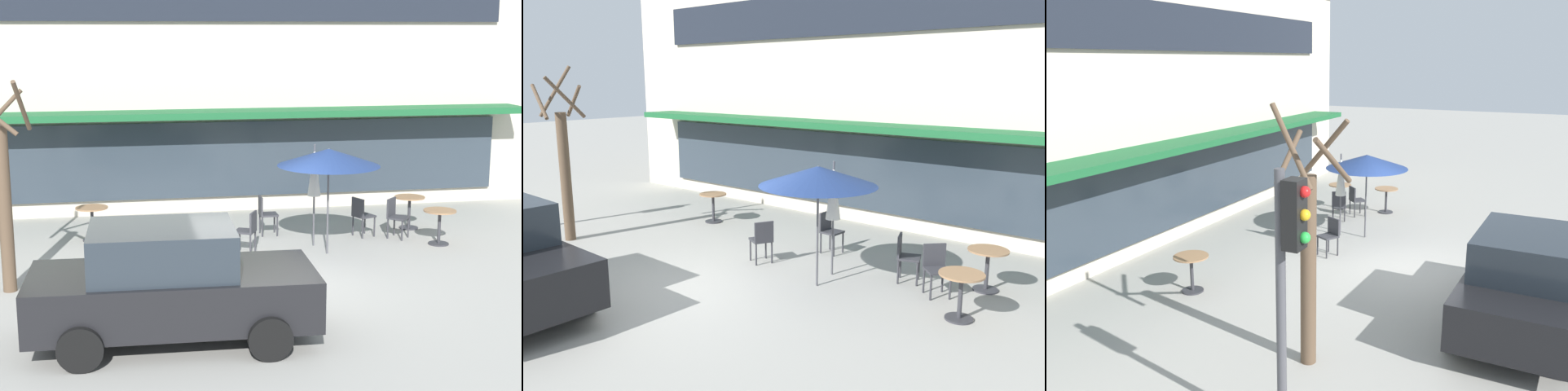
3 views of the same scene
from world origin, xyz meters
TOP-DOWN VIEW (x-y plane):
  - ground_plane at (0.00, 0.00)m, footprint 80.00×80.00m
  - building_facade at (0.00, 9.96)m, footprint 18.28×9.10m
  - cafe_table_near_wall at (-3.15, 3.57)m, footprint 0.70×0.70m
  - cafe_table_streetside at (4.09, 3.38)m, footprint 0.70×0.70m
  - cafe_table_by_tree at (4.22, 1.92)m, footprint 0.70×0.70m
  - patio_umbrella_green_folded at (1.53, 2.30)m, footprint 0.28×0.28m
  - patio_umbrella_cream_folded at (1.66, 1.65)m, footprint 2.10×2.10m
  - cafe_chair_0 at (3.48, 2.63)m, footprint 0.57×0.57m
  - cafe_chair_1 at (0.05, 1.95)m, footprint 0.54×0.54m
  - cafe_chair_2 at (2.77, 2.86)m, footprint 0.52×0.52m
  - cafe_chair_3 at (0.68, 3.40)m, footprint 0.40×0.40m
  - parked_sedan at (-1.87, -2.55)m, footprint 4.26×2.13m
  - street_tree at (-4.52, 0.31)m, footprint 1.03×1.02m

SIDE VIEW (x-z plane):
  - ground_plane at x=0.00m, z-range 0.00..0.00m
  - cafe_table_near_wall at x=-3.15m, z-range 0.14..0.90m
  - cafe_table_streetside at x=4.09m, z-range 0.14..0.90m
  - cafe_table_by_tree at x=4.22m, z-range 0.14..0.90m
  - cafe_chair_0 at x=3.48m, z-range 0.08..0.97m
  - cafe_chair_1 at x=0.05m, z-range 0.08..0.97m
  - cafe_chair_2 at x=2.77m, z-range 0.08..0.97m
  - cafe_chair_3 at x=0.68m, z-range 0.08..0.97m
  - parked_sedan at x=-1.87m, z-range 0.00..1.76m
  - patio_umbrella_green_folded at x=1.53m, z-range 0.53..2.73m
  - street_tree at x=-4.52m, z-range -0.25..3.73m
  - patio_umbrella_cream_folded at x=1.66m, z-range 0.92..3.12m
  - building_facade at x=0.00m, z-range 0.00..7.37m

